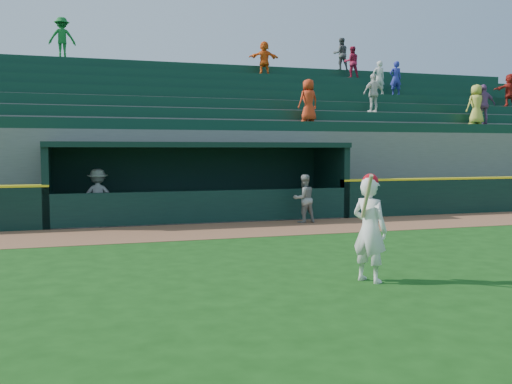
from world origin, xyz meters
TOP-DOWN VIEW (x-y plane):
  - ground at (0.00, 0.00)m, footprint 120.00×120.00m
  - warning_track at (0.00, 4.90)m, footprint 40.00×3.00m
  - dugout_player_front at (2.84, 5.79)m, footprint 0.79×0.65m
  - dugout_player_inside at (-3.16, 7.58)m, footprint 1.10×0.68m
  - dugout at (0.00, 8.00)m, footprint 9.40×2.80m
  - stands at (0.05, 12.57)m, footprint 34.50×6.25m
  - batter_at_plate at (0.93, -1.82)m, footprint 0.67×0.86m

SIDE VIEW (x-z plane):
  - ground at x=0.00m, z-range 0.00..0.00m
  - warning_track at x=0.00m, z-range 0.00..0.01m
  - dugout_player_front at x=2.84m, z-range 0.00..1.48m
  - dugout_player_inside at x=-3.16m, z-range 0.00..1.66m
  - batter_at_plate at x=0.93m, z-range 0.00..1.84m
  - dugout at x=0.00m, z-range 0.13..2.59m
  - stands at x=0.05m, z-range -1.40..6.20m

